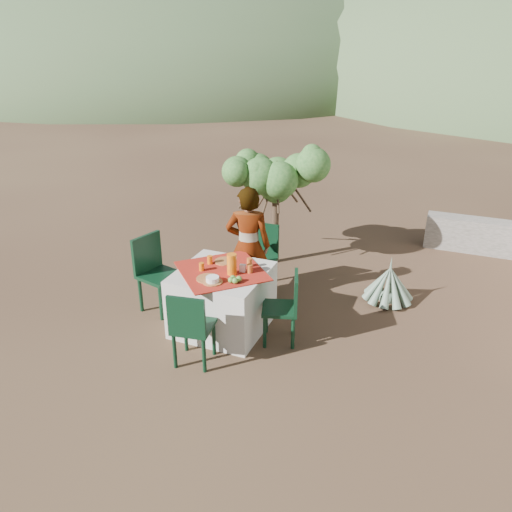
% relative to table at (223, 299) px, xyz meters
% --- Properties ---
extents(ground, '(160.00, 160.00, 0.00)m').
position_rel_table_xyz_m(ground, '(-0.27, 0.30, -0.38)').
color(ground, '#342017').
rests_on(ground, ground).
extents(table, '(1.30, 1.30, 0.76)m').
position_rel_table_xyz_m(table, '(0.00, 0.00, 0.00)').
color(table, beige).
rests_on(table, ground).
extents(chair_far, '(0.45, 0.45, 0.97)m').
position_rel_table_xyz_m(chair_far, '(0.07, 1.04, 0.16)').
color(chair_far, black).
rests_on(chair_far, ground).
extents(chair_near, '(0.47, 0.47, 0.88)m').
position_rel_table_xyz_m(chair_near, '(0.04, -0.83, 0.11)').
color(chair_near, black).
rests_on(chair_near, ground).
extents(chair_left, '(0.56, 0.56, 0.99)m').
position_rel_table_xyz_m(chair_left, '(-1.00, 0.10, 0.17)').
color(chair_left, black).
rests_on(chair_left, ground).
extents(chair_right, '(0.50, 0.50, 0.86)m').
position_rel_table_xyz_m(chair_right, '(0.81, -0.00, 0.10)').
color(chair_right, black).
rests_on(chair_right, ground).
extents(person, '(0.67, 0.54, 1.59)m').
position_rel_table_xyz_m(person, '(0.03, 0.72, 0.42)').
color(person, '#8C6651').
rests_on(person, ground).
extents(shrub_tree, '(1.39, 1.37, 1.64)m').
position_rel_table_xyz_m(shrub_tree, '(-0.03, 2.09, 0.92)').
color(shrub_tree, '#4A3325').
rests_on(shrub_tree, ground).
extents(agave, '(0.66, 0.68, 0.72)m').
position_rel_table_xyz_m(agave, '(1.76, 1.43, -0.14)').
color(agave, slate).
rests_on(agave, ground).
extents(stone_wall, '(2.60, 0.35, 0.55)m').
position_rel_table_xyz_m(stone_wall, '(3.33, 3.70, -0.10)').
color(stone_wall, gray).
rests_on(stone_wall, ground).
extents(hill_near_left, '(40.00, 40.00, 16.00)m').
position_rel_table_xyz_m(hill_near_left, '(-18.27, 30.30, -0.38)').
color(hill_near_left, '#384F2C').
rests_on(hill_near_left, ground).
extents(hill_far_center, '(60.00, 60.00, 24.00)m').
position_rel_table_xyz_m(hill_far_center, '(-4.27, 52.30, -0.38)').
color(hill_far_center, slate).
rests_on(hill_far_center, ground).
extents(plate_far, '(0.26, 0.26, 0.01)m').
position_rel_table_xyz_m(plate_far, '(-0.08, 0.24, 0.39)').
color(plate_far, brown).
rests_on(plate_far, table).
extents(plate_near, '(0.26, 0.26, 0.01)m').
position_rel_table_xyz_m(plate_near, '(-0.05, -0.26, 0.39)').
color(plate_near, brown).
rests_on(plate_near, table).
extents(glass_far, '(0.06, 0.06, 0.10)m').
position_rel_table_xyz_m(glass_far, '(-0.21, 0.12, 0.43)').
color(glass_far, orange).
rests_on(glass_far, table).
extents(glass_near, '(0.06, 0.06, 0.10)m').
position_rel_table_xyz_m(glass_near, '(-0.22, -0.09, 0.43)').
color(glass_near, orange).
rests_on(glass_near, table).
extents(juice_pitcher, '(0.11, 0.11, 0.25)m').
position_rel_table_xyz_m(juice_pitcher, '(0.15, -0.04, 0.51)').
color(juice_pitcher, orange).
rests_on(juice_pitcher, table).
extents(bowl_plate, '(0.23, 0.23, 0.01)m').
position_rel_table_xyz_m(bowl_plate, '(0.04, -0.31, 0.39)').
color(bowl_plate, brown).
rests_on(bowl_plate, table).
extents(white_bowl, '(0.15, 0.15, 0.05)m').
position_rel_table_xyz_m(white_bowl, '(0.04, -0.31, 0.42)').
color(white_bowl, white).
rests_on(white_bowl, bowl_plate).
extents(jar_left, '(0.06, 0.06, 0.10)m').
position_rel_table_xyz_m(jar_left, '(0.33, 0.08, 0.43)').
color(jar_left, '#C15B22').
rests_on(jar_left, table).
extents(jar_right, '(0.07, 0.07, 0.10)m').
position_rel_table_xyz_m(jar_right, '(0.26, 0.23, 0.43)').
color(jar_right, '#C15B22').
rests_on(jar_right, table).
extents(napkin_holder, '(0.08, 0.05, 0.09)m').
position_rel_table_xyz_m(napkin_holder, '(0.24, 0.06, 0.43)').
color(napkin_holder, white).
rests_on(napkin_holder, table).
extents(fruit_cluster, '(0.14, 0.13, 0.07)m').
position_rel_table_xyz_m(fruit_cluster, '(0.27, -0.22, 0.42)').
color(fruit_cluster, '#5B9937').
rests_on(fruit_cluster, table).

